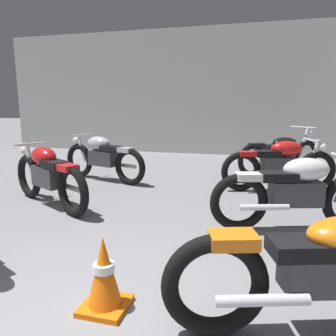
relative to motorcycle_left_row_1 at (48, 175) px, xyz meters
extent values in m
cube|color=#B2B2AD|center=(1.64, 5.72, 1.34)|extent=(13.29, 0.24, 3.60)
torus|color=black|center=(-0.56, 0.30, -0.12)|extent=(0.64, 0.42, 0.67)
torus|color=black|center=(0.58, -0.32, -0.12)|extent=(0.64, 0.42, 0.67)
cylinder|color=silver|center=(-0.49, 0.27, 0.14)|extent=(0.25, 0.18, 0.56)
cube|color=#38383D|center=(0.01, -0.01, -0.02)|extent=(0.62, 0.48, 0.28)
ellipsoid|color=red|center=(-0.08, 0.04, 0.26)|extent=(0.59, 0.49, 0.26)
cube|color=black|center=(0.20, -0.11, 0.18)|extent=(0.47, 0.40, 0.10)
cube|color=red|center=(0.49, -0.27, 0.18)|extent=(0.34, 0.31, 0.08)
cylinder|color=silver|center=(-0.44, 0.24, 0.40)|extent=(0.26, 0.44, 0.04)
sphere|color=white|center=(-0.62, 0.33, 0.28)|extent=(0.14, 0.14, 0.14)
cylinder|color=silver|center=(0.42, -0.08, -0.14)|extent=(0.52, 0.32, 0.07)
torus|color=black|center=(-0.58, 1.85, -0.12)|extent=(0.67, 0.30, 0.67)
torus|color=black|center=(0.66, 1.46, -0.12)|extent=(0.67, 0.30, 0.67)
cylinder|color=silver|center=(-0.51, 1.83, 0.14)|extent=(0.25, 0.14, 0.56)
cube|color=#38383D|center=(0.04, 1.66, -0.02)|extent=(0.62, 0.40, 0.28)
ellipsoid|color=#B7B7BC|center=(-0.06, 1.69, 0.26)|extent=(0.58, 0.42, 0.26)
cube|color=black|center=(0.25, 1.59, 0.18)|extent=(0.45, 0.35, 0.10)
cube|color=#B7B7BC|center=(0.56, 1.49, 0.18)|extent=(0.33, 0.27, 0.08)
cylinder|color=silver|center=(-0.45, 1.81, 0.40)|extent=(0.18, 0.47, 0.04)
sphere|color=white|center=(-0.64, 1.87, 0.28)|extent=(0.14, 0.14, 0.14)
cylinder|color=silver|center=(0.46, 1.66, -0.14)|extent=(0.55, 0.23, 0.07)
torus|color=black|center=(2.62, -2.06, -0.12)|extent=(0.67, 0.31, 0.67)
cube|color=#38383D|center=(3.33, -1.83, -0.02)|extent=(0.70, 0.43, 0.28)
cube|color=black|center=(3.12, -1.90, 0.12)|extent=(0.45, 0.35, 0.10)
cube|color=orange|center=(2.71, -2.03, 0.18)|extent=(0.33, 0.27, 0.08)
cylinder|color=silver|center=(2.90, -2.10, -0.14)|extent=(0.55, 0.23, 0.07)
torus|color=black|center=(2.67, -0.24, -0.12)|extent=(0.67, 0.30, 0.67)
cube|color=#38383D|center=(3.29, -0.05, -0.02)|extent=(0.62, 0.39, 0.28)
ellipsoid|color=white|center=(3.38, -0.02, 0.26)|extent=(0.58, 0.42, 0.26)
cube|color=black|center=(3.08, -0.12, 0.18)|extent=(0.45, 0.35, 0.10)
cube|color=white|center=(2.76, -0.21, 0.18)|extent=(0.33, 0.27, 0.08)
cylinder|color=silver|center=(2.94, -0.29, -0.14)|extent=(0.55, 0.23, 0.07)
torus|color=black|center=(3.84, 1.96, -0.12)|extent=(0.67, 0.31, 0.67)
torus|color=black|center=(2.61, 1.56, -0.12)|extent=(0.67, 0.31, 0.67)
cylinder|color=silver|center=(3.77, 1.94, 0.14)|extent=(0.25, 0.14, 0.56)
cube|color=#38383D|center=(3.23, 1.76, -0.02)|extent=(0.62, 0.41, 0.28)
ellipsoid|color=red|center=(3.32, 1.79, 0.26)|extent=(0.58, 0.43, 0.26)
cube|color=black|center=(3.02, 1.69, 0.18)|extent=(0.45, 0.35, 0.10)
cube|color=red|center=(2.70, 1.59, 0.18)|extent=(0.33, 0.28, 0.08)
cylinder|color=silver|center=(3.71, 1.92, 0.40)|extent=(0.18, 0.47, 0.04)
sphere|color=white|center=(3.90, 1.98, 0.28)|extent=(0.14, 0.14, 0.14)
cylinder|color=silver|center=(2.89, 1.51, -0.14)|extent=(0.54, 0.24, 0.07)
torus|color=black|center=(3.91, 3.76, -0.12)|extent=(0.58, 0.52, 0.67)
torus|color=black|center=(2.77, 2.80, -0.12)|extent=(0.58, 0.52, 0.67)
cylinder|color=silver|center=(3.85, 3.71, 0.19)|extent=(0.25, 0.23, 0.66)
cube|color=#38383D|center=(3.34, 3.28, -0.02)|extent=(0.66, 0.61, 0.28)
ellipsoid|color=black|center=(3.42, 3.34, 0.20)|extent=(0.67, 0.63, 0.22)
cube|color=black|center=(3.17, 3.14, 0.12)|extent=(0.46, 0.44, 0.10)
cube|color=black|center=(2.84, 2.86, 0.18)|extent=(0.34, 0.33, 0.08)
cylinder|color=silver|center=(3.81, 3.67, 0.50)|extent=(0.47, 0.54, 0.04)
sphere|color=white|center=(3.96, 3.80, 0.38)|extent=(0.14, 0.14, 0.14)
cylinder|color=silver|center=(3.04, 2.86, -0.14)|extent=(0.47, 0.41, 0.07)
cube|color=orange|center=(1.84, -1.99, -0.44)|extent=(0.32, 0.32, 0.04)
cone|color=orange|center=(1.84, -1.99, -0.17)|extent=(0.24, 0.24, 0.50)
cylinder|color=white|center=(1.84, -1.99, -0.14)|extent=(0.15, 0.15, 0.06)
camera|label=1|loc=(2.81, -3.87, 0.96)|focal=34.56mm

